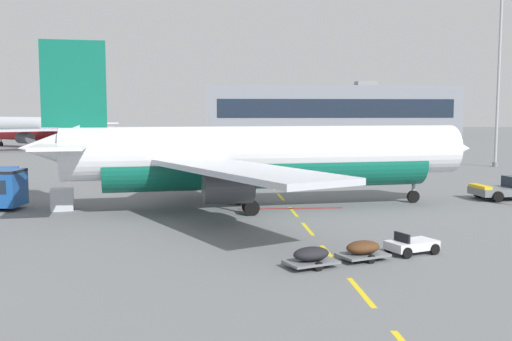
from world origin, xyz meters
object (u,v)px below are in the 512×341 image
at_px(pushback_tug, 512,188).
at_px(catering_truck, 140,165).
at_px(airliner_foreground, 262,156).
at_px(baggage_train, 364,250).
at_px(airliner_mid_left, 38,128).
at_px(apron_light_mast_far, 500,40).
at_px(uld_cargo_container, 62,199).

xyz_separation_m(pushback_tug, catering_truck, (-32.54, 16.33, 0.74)).
height_order(airliner_foreground, baggage_train, airliner_foreground).
relative_size(pushback_tug, baggage_train, 0.73).
xyz_separation_m(airliner_foreground, catering_truck, (-11.32, 19.26, -2.30)).
height_order(airliner_mid_left, catering_truck, airliner_mid_left).
height_order(airliner_foreground, apron_light_mast_far, apron_light_mast_far).
xyz_separation_m(pushback_tug, apron_light_mast_far, (12.53, 27.91, 15.59)).
xyz_separation_m(catering_truck, apron_light_mast_far, (45.07, 11.59, 14.84)).
bearing_deg(uld_cargo_container, catering_truck, 79.43).
bearing_deg(apron_light_mast_far, airliner_mid_left, 148.27).
bearing_deg(baggage_train, airliner_mid_left, 114.19).
distance_m(airliner_foreground, apron_light_mast_far, 47.41).
relative_size(baggage_train, uld_cargo_container, 4.57).
height_order(airliner_mid_left, uld_cargo_container, airliner_mid_left).
distance_m(catering_truck, apron_light_mast_far, 48.85).
distance_m(pushback_tug, baggage_train, 25.91).
bearing_deg(pushback_tug, catering_truck, 153.36).
bearing_deg(baggage_train, uld_cargo_container, 138.38).
bearing_deg(pushback_tug, apron_light_mast_far, 65.83).
height_order(catering_truck, apron_light_mast_far, apron_light_mast_far).
distance_m(pushback_tug, apron_light_mast_far, 34.34).
bearing_deg(uld_cargo_container, airliner_foreground, -1.30).
relative_size(catering_truck, baggage_train, 0.82).
distance_m(airliner_mid_left, apron_light_mast_far, 84.35).
bearing_deg(catering_truck, apron_light_mast_far, 14.42).
distance_m(catering_truck, baggage_train, 38.33).
bearing_deg(apron_light_mast_far, baggage_train, -122.75).
height_order(pushback_tug, airliner_mid_left, airliner_mid_left).
distance_m(airliner_foreground, airliner_mid_left, 83.47).
height_order(baggage_train, uld_cargo_container, uld_cargo_container).
height_order(pushback_tug, catering_truck, catering_truck).
relative_size(airliner_foreground, catering_truck, 4.97).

